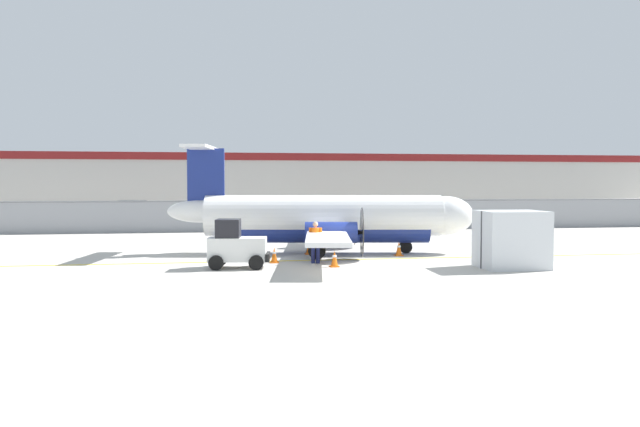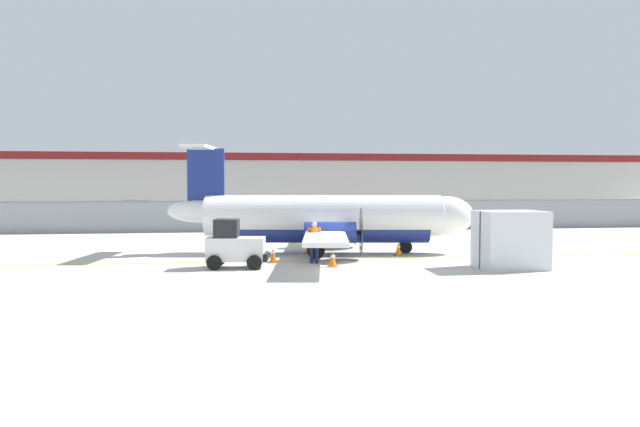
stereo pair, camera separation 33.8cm
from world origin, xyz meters
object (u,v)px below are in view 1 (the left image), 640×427
object	(u,v)px
baggage_tug	(236,246)
parked_car_0	(134,209)
commuter_airplane	(329,219)
parked_car_1	(190,214)
traffic_cone_near_left	(309,247)
cargo_container	(511,239)
traffic_cone_far_right	(334,259)
parked_car_4	(415,208)
parked_car_3	(353,207)
parked_car_2	(296,214)
traffic_cone_far_left	(399,249)
ground_crew_worker	(315,240)
traffic_cone_near_right	(274,255)

from	to	relation	value
baggage_tug	parked_car_0	xyz separation A→B (m)	(-8.30, 33.27, 0.04)
commuter_airplane	parked_car_1	xyz separation A→B (m)	(-7.25, 19.14, -0.71)
traffic_cone_near_left	cargo_container	bearing A→B (deg)	-39.14
traffic_cone_far_right	parked_car_4	bearing A→B (deg)	67.32
cargo_container	parked_car_3	world-z (taller)	cargo_container
commuter_airplane	parked_car_1	size ratio (longest dim) A/B	3.82
parked_car_2	parked_car_1	bearing A→B (deg)	-177.87
traffic_cone_far_left	parked_car_2	size ratio (longest dim) A/B	0.15
traffic_cone_far_right	commuter_airplane	bearing A→B (deg)	82.96
parked_car_4	ground_crew_worker	bearing A→B (deg)	72.19
traffic_cone_near_left	traffic_cone_near_right	world-z (taller)	same
commuter_airplane	traffic_cone_near_right	size ratio (longest dim) A/B	25.09
ground_crew_worker	traffic_cone_near_right	world-z (taller)	ground_crew_worker
parked_car_1	parked_car_0	bearing A→B (deg)	-60.94
commuter_airplane	traffic_cone_far_left	xyz separation A→B (m)	(2.94, -1.45, -1.29)
commuter_airplane	ground_crew_worker	world-z (taller)	commuter_airplane
parked_car_0	parked_car_1	xyz separation A→B (m)	(5.40, -9.78, 0.00)
traffic_cone_far_right	parked_car_4	world-z (taller)	parked_car_4
cargo_container	traffic_cone_near_left	xyz separation A→B (m)	(-7.04, 5.73, -0.79)
parked_car_2	parked_car_4	distance (m)	14.45
baggage_tug	parked_car_1	world-z (taller)	baggage_tug
parked_car_1	parked_car_2	size ratio (longest dim) A/B	0.99
baggage_tug	traffic_cone_far_left	xyz separation A→B (m)	(7.29, 2.90, -0.54)
traffic_cone_far_left	baggage_tug	bearing A→B (deg)	-158.31
parked_car_4	baggage_tug	bearing A→B (deg)	68.11
baggage_tug	ground_crew_worker	xyz separation A→B (m)	(3.21, 0.88, 0.10)
traffic_cone_far_left	parked_car_3	distance (m)	33.10
cargo_container	parked_car_0	world-z (taller)	cargo_container
traffic_cone_far_left	parked_car_3	xyz separation A→B (m)	(4.89, 32.73, 0.58)
commuter_airplane	parked_car_1	distance (m)	20.48
parked_car_3	commuter_airplane	bearing A→B (deg)	-109.44
commuter_airplane	traffic_cone_near_right	world-z (taller)	commuter_airplane
ground_crew_worker	parked_car_0	world-z (taller)	same
commuter_airplane	cargo_container	world-z (taller)	commuter_airplane
commuter_airplane	traffic_cone_near_right	distance (m)	4.33
parked_car_1	parked_car_4	size ratio (longest dim) A/B	0.96
traffic_cone_far_left	parked_car_2	distance (m)	20.83
parked_car_2	parked_car_3	world-z (taller)	same
baggage_tug	traffic_cone_near_left	size ratio (longest dim) A/B	3.83
parked_car_3	traffic_cone_near_left	bearing A→B (deg)	-110.97
commuter_airplane	parked_car_4	distance (m)	30.12
baggage_tug	parked_car_0	world-z (taller)	baggage_tug
baggage_tug	parked_car_1	xyz separation A→B (m)	(-2.90, 23.49, 0.04)
parked_car_3	parked_car_4	xyz separation A→B (m)	(4.94, -4.01, 0.00)
traffic_cone_near_right	traffic_cone_far_left	world-z (taller)	same
ground_crew_worker	parked_car_0	distance (m)	34.37
parked_car_2	commuter_airplane	bearing A→B (deg)	-90.91
commuter_airplane	parked_car_4	bearing A→B (deg)	73.61
traffic_cone_near_right	parked_car_1	distance (m)	22.64
traffic_cone_near_left	parked_car_0	xyz separation A→B (m)	(-11.69, 29.17, 0.58)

